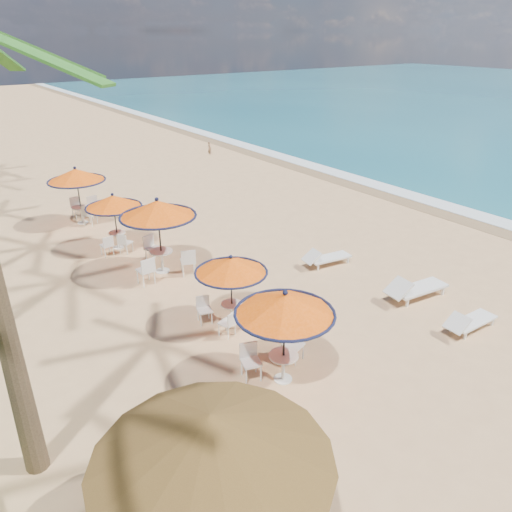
% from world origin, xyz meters
% --- Properties ---
extents(ground, '(160.00, 160.00, 0.00)m').
position_xyz_m(ground, '(0.00, 0.00, 0.00)').
color(ground, tan).
rests_on(ground, ground).
extents(foam_strip, '(1.20, 140.00, 0.04)m').
position_xyz_m(foam_strip, '(9.30, 10.00, 0.00)').
color(foam_strip, white).
rests_on(foam_strip, ground).
extents(wetsand_band, '(1.40, 140.00, 0.02)m').
position_xyz_m(wetsand_band, '(8.40, 10.00, 0.00)').
color(wetsand_band, olive).
rests_on(wetsand_band, ground).
extents(station_0, '(2.32, 2.32, 2.42)m').
position_xyz_m(station_0, '(-5.04, 0.30, 1.84)').
color(station_0, black).
rests_on(station_0, ground).
extents(station_1, '(2.03, 2.03, 2.12)m').
position_xyz_m(station_1, '(-4.66, 3.07, 1.55)').
color(station_1, black).
rests_on(station_1, ground).
extents(station_2, '(2.57, 2.57, 2.68)m').
position_xyz_m(station_2, '(-4.77, 7.27, 1.96)').
color(station_2, black).
rests_on(station_2, ground).
extents(station_3, '(2.10, 2.10, 2.19)m').
position_xyz_m(station_3, '(-5.25, 10.09, 1.67)').
color(station_3, black).
rests_on(station_3, ground).
extents(station_4, '(2.39, 2.39, 2.50)m').
position_xyz_m(station_4, '(-5.39, 13.71, 1.82)').
color(station_4, black).
rests_on(station_4, ground).
extents(lounger_near, '(1.79, 0.61, 0.64)m').
position_xyz_m(lounger_near, '(0.45, -1.09, 0.30)').
color(lounger_near, silver).
rests_on(lounger_near, ground).
extents(lounger_mid, '(2.23, 0.91, 0.78)m').
position_xyz_m(lounger_mid, '(0.71, 0.97, 0.36)').
color(lounger_mid, silver).
rests_on(lounger_mid, ground).
extents(lounger_far, '(1.88, 0.82, 0.65)m').
position_xyz_m(lounger_far, '(0.14, 4.36, 0.30)').
color(lounger_far, silver).
rests_on(lounger_far, ground).
extents(palapa, '(3.64, 3.64, 2.78)m').
position_xyz_m(palapa, '(-8.59, -2.49, 2.33)').
color(palapa, brown).
rests_on(palapa, ground).
extents(person, '(0.23, 0.34, 0.92)m').
position_xyz_m(person, '(5.76, 21.72, 0.46)').
color(person, '#946B4B').
rests_on(person, ground).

